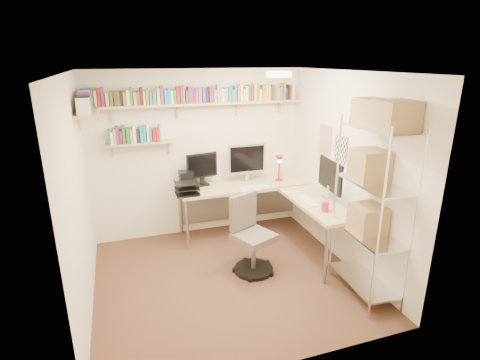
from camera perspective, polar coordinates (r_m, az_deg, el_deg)
name	(u,v)px	position (r m, az deg, el deg)	size (l,w,h in m)	color
ground	(228,278)	(4.88, -1.80, -14.67)	(3.20, 3.20, 0.00)	#4E2D21
room_shell	(227,159)	(4.25, -1.95, 3.21)	(3.24, 3.04, 2.52)	beige
wall_shelves	(170,105)	(5.32, -10.69, 11.16)	(3.12, 1.09, 0.80)	tan
corner_desk	(255,190)	(5.51, 2.35, -1.46)	(2.14, 2.05, 1.39)	#CDB085
office_chair	(251,240)	(4.84, 1.66, -9.11)	(0.59, 0.60, 1.01)	black
wire_rack	(375,168)	(4.24, 19.83, 1.72)	(0.48, 0.91, 2.26)	silver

